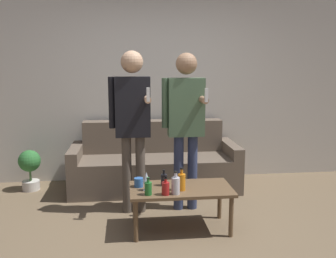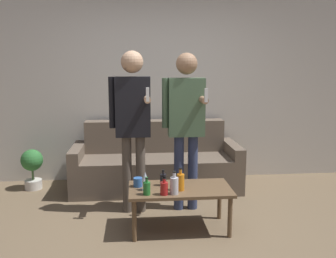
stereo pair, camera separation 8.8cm
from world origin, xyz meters
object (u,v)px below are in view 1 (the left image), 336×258
person_standing_left (132,116)px  person_standing_right (186,117)px  coffee_table (181,192)px  couch (155,165)px  bottle_orange (182,181)px

person_standing_left → person_standing_right: person_standing_left is taller
person_standing_right → coffee_table: bearing=-103.4°
person_standing_right → person_standing_left: bearing=-177.4°
coffee_table → couch: bearing=97.0°
couch → coffee_table: 1.33m
couch → person_standing_left: 1.16m
person_standing_left → person_standing_right: 0.59m
person_standing_left → bottle_orange: bearing=-52.0°
bottle_orange → person_standing_right: bearing=77.7°
couch → person_standing_right: bearing=-69.8°
coffee_table → person_standing_right: 0.87m
coffee_table → person_standing_left: size_ratio=0.57×
couch → bottle_orange: couch is taller
person_standing_left → person_standing_right: (0.59, 0.03, -0.02)m
person_standing_left → person_standing_right: size_ratio=1.01×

